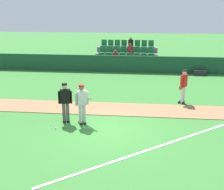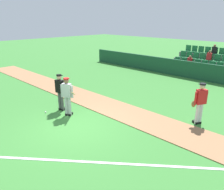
{
  "view_description": "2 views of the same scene",
  "coord_description": "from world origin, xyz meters",
  "px_view_note": "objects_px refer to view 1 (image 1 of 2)",
  "views": [
    {
      "loc": [
        1.33,
        -11.19,
        5.0
      ],
      "look_at": [
        -0.03,
        1.72,
        0.95
      ],
      "focal_mm": 47.85,
      "sensor_mm": 36.0,
      "label": 1
    },
    {
      "loc": [
        6.64,
        -4.78,
        4.17
      ],
      "look_at": [
        0.2,
        1.85,
        0.95
      ],
      "focal_mm": 35.32,
      "sensor_mm": 36.0,
      "label": 2
    }
  ],
  "objects_px": {
    "umpire_home_plate": "(65,101)",
    "batter_grey_jersey": "(82,103)",
    "equipment_bag": "(200,73)",
    "runner_red_jersey": "(183,85)",
    "baseball": "(56,128)"
  },
  "relations": [
    {
      "from": "umpire_home_plate",
      "to": "runner_red_jersey",
      "type": "distance_m",
      "value": 6.17
    },
    {
      "from": "batter_grey_jersey",
      "to": "umpire_home_plate",
      "type": "xyz_separation_m",
      "value": [
        -0.75,
        0.14,
        0.03
      ]
    },
    {
      "from": "batter_grey_jersey",
      "to": "equipment_bag",
      "type": "height_order",
      "value": "batter_grey_jersey"
    },
    {
      "from": "batter_grey_jersey",
      "to": "equipment_bag",
      "type": "xyz_separation_m",
      "value": [
        6.53,
        9.7,
        -0.79
      ]
    },
    {
      "from": "batter_grey_jersey",
      "to": "baseball",
      "type": "xyz_separation_m",
      "value": [
        -1.02,
        -0.58,
        -0.93
      ]
    },
    {
      "from": "batter_grey_jersey",
      "to": "umpire_home_plate",
      "type": "distance_m",
      "value": 0.77
    },
    {
      "from": "umpire_home_plate",
      "to": "batter_grey_jersey",
      "type": "bearing_deg",
      "value": -10.45
    },
    {
      "from": "runner_red_jersey",
      "to": "equipment_bag",
      "type": "xyz_separation_m",
      "value": [
        1.97,
        6.43,
        -0.78
      ]
    },
    {
      "from": "batter_grey_jersey",
      "to": "umpire_home_plate",
      "type": "bearing_deg",
      "value": 169.55
    },
    {
      "from": "baseball",
      "to": "equipment_bag",
      "type": "xyz_separation_m",
      "value": [
        7.55,
        10.28,
        0.14
      ]
    },
    {
      "from": "batter_grey_jersey",
      "to": "umpire_home_plate",
      "type": "height_order",
      "value": "same"
    },
    {
      "from": "umpire_home_plate",
      "to": "runner_red_jersey",
      "type": "height_order",
      "value": "same"
    },
    {
      "from": "umpire_home_plate",
      "to": "equipment_bag",
      "type": "relative_size",
      "value": 1.96
    },
    {
      "from": "umpire_home_plate",
      "to": "runner_red_jersey",
      "type": "bearing_deg",
      "value": 30.49
    },
    {
      "from": "runner_red_jersey",
      "to": "equipment_bag",
      "type": "bearing_deg",
      "value": 72.95
    }
  ]
}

